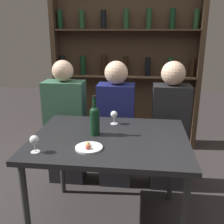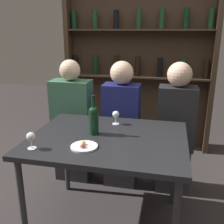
{
  "view_description": "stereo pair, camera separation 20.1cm",
  "coord_description": "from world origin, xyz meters",
  "px_view_note": "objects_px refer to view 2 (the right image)",
  "views": [
    {
      "loc": [
        0.23,
        -1.77,
        1.53
      ],
      "look_at": [
        0.0,
        0.13,
        0.93
      ],
      "focal_mm": 42.0,
      "sensor_mm": 36.0,
      "label": 1
    },
    {
      "loc": [
        0.42,
        -1.73,
        1.53
      ],
      "look_at": [
        0.0,
        0.13,
        0.93
      ],
      "focal_mm": 42.0,
      "sensor_mm": 36.0,
      "label": 2
    }
  ],
  "objects_px": {
    "wine_glass_1": "(116,115)",
    "food_plate_0": "(84,146)",
    "seated_person_left": "(73,125)",
    "wine_bottle": "(94,119)",
    "seated_person_right": "(175,132)",
    "seated_person_center": "(121,128)",
    "wine_glass_0": "(31,137)"
  },
  "relations": [
    {
      "from": "wine_glass_0",
      "to": "food_plate_0",
      "type": "bearing_deg",
      "value": 15.6
    },
    {
      "from": "seated_person_right",
      "to": "wine_glass_0",
      "type": "bearing_deg",
      "value": -135.17
    },
    {
      "from": "wine_glass_1",
      "to": "food_plate_0",
      "type": "height_order",
      "value": "wine_glass_1"
    },
    {
      "from": "wine_glass_1",
      "to": "seated_person_right",
      "type": "distance_m",
      "value": 0.65
    },
    {
      "from": "seated_person_left",
      "to": "seated_person_right",
      "type": "bearing_deg",
      "value": 0.0
    },
    {
      "from": "wine_glass_0",
      "to": "wine_glass_1",
      "type": "height_order",
      "value": "wine_glass_0"
    },
    {
      "from": "food_plate_0",
      "to": "seated_person_left",
      "type": "distance_m",
      "value": 0.96
    },
    {
      "from": "seated_person_left",
      "to": "seated_person_right",
      "type": "distance_m",
      "value": 1.03
    },
    {
      "from": "seated_person_center",
      "to": "seated_person_right",
      "type": "bearing_deg",
      "value": 0.0
    },
    {
      "from": "wine_bottle",
      "to": "seated_person_right",
      "type": "height_order",
      "value": "seated_person_right"
    },
    {
      "from": "wine_bottle",
      "to": "seated_person_center",
      "type": "relative_size",
      "value": 0.24
    },
    {
      "from": "wine_bottle",
      "to": "food_plate_0",
      "type": "xyz_separation_m",
      "value": [
        0.0,
        -0.24,
        -0.11
      ]
    },
    {
      "from": "wine_glass_1",
      "to": "food_plate_0",
      "type": "xyz_separation_m",
      "value": [
        -0.12,
        -0.49,
        -0.07
      ]
    },
    {
      "from": "wine_glass_0",
      "to": "wine_bottle",
      "type": "bearing_deg",
      "value": 45.55
    },
    {
      "from": "seated_person_left",
      "to": "seated_person_center",
      "type": "bearing_deg",
      "value": 0.0
    },
    {
      "from": "wine_glass_1",
      "to": "seated_person_left",
      "type": "relative_size",
      "value": 0.09
    },
    {
      "from": "wine_glass_1",
      "to": "food_plate_0",
      "type": "bearing_deg",
      "value": -103.56
    },
    {
      "from": "wine_bottle",
      "to": "food_plate_0",
      "type": "bearing_deg",
      "value": -89.47
    },
    {
      "from": "seated_person_left",
      "to": "seated_person_right",
      "type": "relative_size",
      "value": 1.0
    },
    {
      "from": "wine_glass_1",
      "to": "seated_person_center",
      "type": "height_order",
      "value": "seated_person_center"
    },
    {
      "from": "wine_bottle",
      "to": "seated_person_right",
      "type": "bearing_deg",
      "value": 44.44
    },
    {
      "from": "seated_person_right",
      "to": "wine_glass_1",
      "type": "bearing_deg",
      "value": -144.36
    },
    {
      "from": "seated_person_right",
      "to": "wine_bottle",
      "type": "bearing_deg",
      "value": -135.56
    },
    {
      "from": "wine_bottle",
      "to": "seated_person_center",
      "type": "xyz_separation_m",
      "value": [
        0.1,
        0.6,
        -0.29
      ]
    },
    {
      "from": "wine_glass_0",
      "to": "seated_person_right",
      "type": "relative_size",
      "value": 0.09
    },
    {
      "from": "seated_person_center",
      "to": "wine_glass_1",
      "type": "bearing_deg",
      "value": -86.08
    },
    {
      "from": "wine_bottle",
      "to": "seated_person_right",
      "type": "distance_m",
      "value": 0.91
    },
    {
      "from": "wine_glass_0",
      "to": "food_plate_0",
      "type": "distance_m",
      "value": 0.35
    },
    {
      "from": "wine_bottle",
      "to": "wine_glass_0",
      "type": "relative_size",
      "value": 2.61
    },
    {
      "from": "wine_bottle",
      "to": "wine_glass_0",
      "type": "xyz_separation_m",
      "value": [
        -0.33,
        -0.34,
        -0.04
      ]
    },
    {
      "from": "seated_person_left",
      "to": "seated_person_right",
      "type": "xyz_separation_m",
      "value": [
        1.03,
        0.0,
        0.02
      ]
    },
    {
      "from": "seated_person_left",
      "to": "wine_glass_1",
      "type": "bearing_deg",
      "value": -33.62
    }
  ]
}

